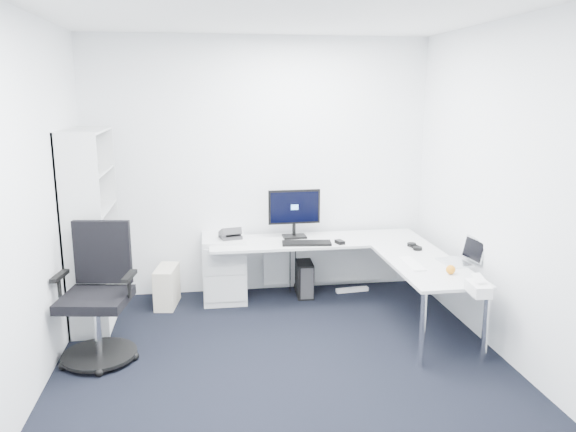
{
  "coord_description": "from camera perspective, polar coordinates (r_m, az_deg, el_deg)",
  "views": [
    {
      "loc": [
        -0.57,
        -3.79,
        2.14
      ],
      "look_at": [
        0.15,
        1.05,
        1.05
      ],
      "focal_mm": 35.0,
      "sensor_mm": 36.0,
      "label": 1
    }
  ],
  "objects": [
    {
      "name": "ground",
      "position": [
        4.39,
        0.09,
        -16.63
      ],
      "size": [
        4.2,
        4.2,
        0.0
      ],
      "primitive_type": "plane",
      "color": "black"
    },
    {
      "name": "ceiling",
      "position": [
        3.87,
        0.11,
        20.89
      ],
      "size": [
        4.2,
        4.2,
        0.0
      ],
      "primitive_type": "plane",
      "color": "white"
    },
    {
      "name": "wall_back",
      "position": [
        5.97,
        -2.93,
        4.94
      ],
      "size": [
        3.6,
        0.02,
        2.7
      ],
      "primitive_type": "cube",
      "color": "white",
      "rests_on": "ground"
    },
    {
      "name": "wall_front",
      "position": [
        1.95,
        9.58,
        -11.52
      ],
      "size": [
        3.6,
        0.02,
        2.7
      ],
      "primitive_type": "cube",
      "color": "white",
      "rests_on": "ground"
    },
    {
      "name": "wall_left",
      "position": [
        4.06,
        -25.92,
        0.06
      ],
      "size": [
        0.02,
        4.2,
        2.7
      ],
      "primitive_type": "cube",
      "color": "white",
      "rests_on": "ground"
    },
    {
      "name": "wall_right",
      "position": [
        4.54,
        23.2,
        1.52
      ],
      "size": [
        0.02,
        4.2,
        2.7
      ],
      "primitive_type": "cube",
      "color": "white",
      "rests_on": "ground"
    },
    {
      "name": "l_desk",
      "position": [
        5.61,
        3.54,
        -6.37
      ],
      "size": [
        2.21,
        1.24,
        0.64
      ],
      "primitive_type": null,
      "color": "silver",
      "rests_on": "ground"
    },
    {
      "name": "drawer_pedestal",
      "position": [
        5.92,
        -6.5,
        -5.24
      ],
      "size": [
        0.44,
        0.55,
        0.67
      ],
      "primitive_type": "cube",
      "color": "silver",
      "rests_on": "ground"
    },
    {
      "name": "bookshelf",
      "position": [
        5.48,
        -19.34,
        -1.16
      ],
      "size": [
        0.35,
        0.91,
        1.81
      ],
      "primitive_type": null,
      "color": "silver",
      "rests_on": "ground"
    },
    {
      "name": "task_chair",
      "position": [
        4.75,
        -19.02,
        -7.65
      ],
      "size": [
        0.71,
        0.71,
        1.11
      ],
      "primitive_type": null,
      "rotation": [
        0.0,
        0.0,
        -0.16
      ],
      "color": "black",
      "rests_on": "ground"
    },
    {
      "name": "black_pc_tower",
      "position": [
        6.04,
        1.63,
        -6.31
      ],
      "size": [
        0.19,
        0.39,
        0.37
      ],
      "primitive_type": "cube",
      "rotation": [
        0.0,
        0.0,
        -0.05
      ],
      "color": "black",
      "rests_on": "ground"
    },
    {
      "name": "beige_pc_tower",
      "position": [
        5.87,
        -12.2,
        -7.01
      ],
      "size": [
        0.25,
        0.45,
        0.4
      ],
      "primitive_type": "cube",
      "rotation": [
        0.0,
        0.0,
        -0.15
      ],
      "color": "beige",
      "rests_on": "ground"
    },
    {
      "name": "power_strip",
      "position": [
        6.22,
        6.53,
        -7.45
      ],
      "size": [
        0.36,
        0.09,
        0.04
      ],
      "primitive_type": "cube",
      "rotation": [
        0.0,
        0.0,
        0.09
      ],
      "color": "white",
      "rests_on": "ground"
    },
    {
      "name": "monitor",
      "position": [
        5.81,
        0.66,
        0.29
      ],
      "size": [
        0.55,
        0.19,
        0.52
      ],
      "primitive_type": null,
      "rotation": [
        0.0,
        0.0,
        0.03
      ],
      "color": "black",
      "rests_on": "l_desk"
    },
    {
      "name": "black_keyboard",
      "position": [
        5.61,
        1.9,
        -2.77
      ],
      "size": [
        0.5,
        0.23,
        0.02
      ],
      "primitive_type": "cube",
      "rotation": [
        0.0,
        0.0,
        -0.11
      ],
      "color": "black",
      "rests_on": "l_desk"
    },
    {
      "name": "mouse",
      "position": [
        5.65,
        5.28,
        -2.65
      ],
      "size": [
        0.09,
        0.12,
        0.03
      ],
      "primitive_type": "cube",
      "rotation": [
        0.0,
        0.0,
        0.27
      ],
      "color": "black",
      "rests_on": "l_desk"
    },
    {
      "name": "desk_phone",
      "position": [
        5.75,
        -5.88,
        -1.84
      ],
      "size": [
        0.24,
        0.24,
        0.14
      ],
      "primitive_type": null,
      "rotation": [
        0.0,
        0.0,
        0.22
      ],
      "color": "#2E2E31",
      "rests_on": "l_desk"
    },
    {
      "name": "laptop",
      "position": [
        5.19,
        16.58,
        -3.46
      ],
      "size": [
        0.34,
        0.33,
        0.22
      ],
      "primitive_type": null,
      "rotation": [
        0.0,
        0.0,
        0.1
      ],
      "color": "silver",
      "rests_on": "l_desk"
    },
    {
      "name": "white_keyboard",
      "position": [
        5.09,
        12.49,
        -4.74
      ],
      "size": [
        0.13,
        0.42,
        0.01
      ],
      "primitive_type": "cube",
      "rotation": [
        0.0,
        0.0,
        -0.02
      ],
      "color": "white",
      "rests_on": "l_desk"
    },
    {
      "name": "headphones",
      "position": [
        5.61,
        12.74,
        -2.92
      ],
      "size": [
        0.14,
        0.21,
        0.05
      ],
      "primitive_type": null,
      "rotation": [
        0.0,
        0.0,
        0.05
      ],
      "color": "black",
      "rests_on": "l_desk"
    },
    {
      "name": "orange_fruit",
      "position": [
        4.89,
        16.2,
        -5.25
      ],
      "size": [
        0.08,
        0.08,
        0.08
      ],
      "primitive_type": "sphere",
      "color": "orange",
      "rests_on": "l_desk"
    },
    {
      "name": "tissue_box",
      "position": [
        4.49,
        18.75,
        -6.99
      ],
      "size": [
        0.15,
        0.26,
        0.09
      ],
      "primitive_type": "cube",
      "rotation": [
        0.0,
        0.0,
        -0.08
      ],
      "color": "white",
      "rests_on": "l_desk"
    }
  ]
}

